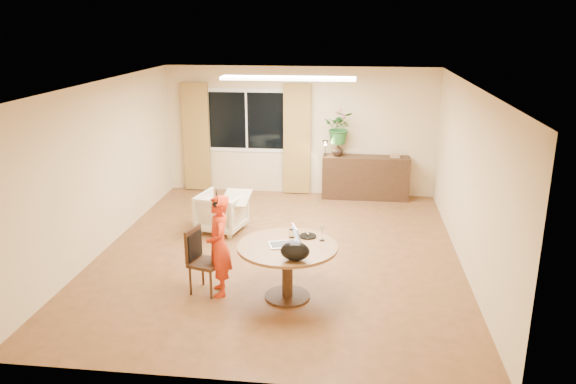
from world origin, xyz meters
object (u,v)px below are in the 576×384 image
(armchair, at_px, (222,212))
(dining_chair, at_px, (206,261))
(dining_table, at_px, (287,257))
(sideboard, at_px, (365,177))
(child, at_px, (219,245))

(armchair, bearing_deg, dining_chair, 110.49)
(dining_table, xyz_separation_m, armchair, (-1.41, 2.28, -0.24))
(sideboard, bearing_deg, armchair, -138.81)
(child, bearing_deg, armchair, 175.06)
(dining_table, xyz_separation_m, sideboard, (1.05, 4.43, -0.14))
(sideboard, bearing_deg, dining_chair, -115.84)
(child, bearing_deg, dining_table, 71.12)
(dining_chair, relative_size, armchair, 1.18)
(child, distance_m, armchair, 2.34)
(dining_chair, xyz_separation_m, sideboard, (2.13, 4.40, -0.01))
(dining_chair, distance_m, sideboard, 4.89)
(dining_table, relative_size, child, 0.95)
(dining_chair, bearing_deg, child, 13.12)
(dining_chair, relative_size, sideboard, 0.51)
(sideboard, bearing_deg, child, -113.82)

